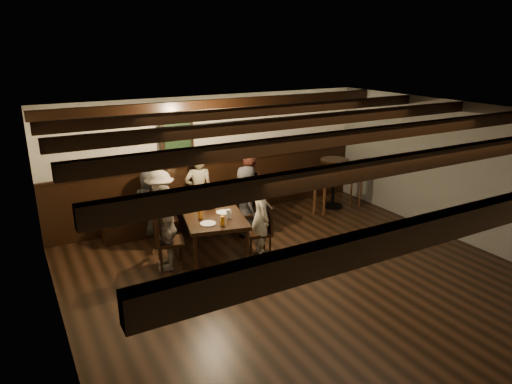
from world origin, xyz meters
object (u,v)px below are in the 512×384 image
person_bench_left (150,203)px  bar_stool_right (356,188)px  dining_table (209,211)px  person_right_near (246,201)px  person_bench_centre (199,191)px  chair_right_far (259,240)px  person_left_far (166,227)px  chair_left_far (170,251)px  person_right_far (261,216)px  bar_stool_left (320,195)px  high_top_table (334,176)px  person_bench_right (248,191)px  chair_right_near (245,221)px  chair_left_near (164,228)px  person_left_near (161,208)px

person_bench_left → bar_stool_right: size_ratio=1.16×
dining_table → bar_stool_right: 3.68m
dining_table → person_right_near: size_ratio=1.67×
person_right_near → dining_table: bearing=121.0°
person_bench_centre → person_right_near: 0.96m
chair_right_far → person_left_far: person_left_far is taller
dining_table → person_bench_centre: bearing=90.0°
chair_left_far → person_right_near: person_right_near is taller
person_right_near → bar_stool_right: (2.80, 0.26, -0.25)m
person_right_far → bar_stool_left: person_right_far is taller
person_bench_left → bar_stool_left: 3.37m
chair_left_far → high_top_table: (3.93, 0.97, 0.41)m
dining_table → person_right_near: person_right_near is taller
bar_stool_right → person_bench_right: bearing=177.9°
person_bench_left → bar_stool_left: bearing=-177.2°
chair_left_far → bar_stool_right: bearing=113.4°
chair_right_near → bar_stool_left: bearing=-70.5°
chair_left_far → chair_right_near: size_ratio=1.03×
chair_left_near → chair_right_near: bearing=90.0°
person_left_near → person_right_near: (1.46, -0.34, -0.02)m
chair_left_far → chair_right_far: (1.40, -0.32, -0.01)m
person_right_far → chair_left_near: bearing=58.5°
chair_right_near → person_right_near: (0.03, -0.01, 0.38)m
dining_table → person_bench_right: (1.08, 0.67, -0.00)m
chair_right_near → chair_right_far: chair_right_far is taller
chair_right_far → person_bench_right: (0.48, 1.27, 0.42)m
person_right_far → high_top_table: person_right_far is taller
chair_right_near → person_right_near: 0.38m
person_bench_right → person_bench_left: bearing=0.0°
dining_table → chair_left_far: 0.94m
person_left_far → high_top_table: person_left_far is taller
chair_left_near → person_left_near: bearing=-90.0°
person_right_far → person_bench_centre: bearing=26.6°
high_top_table → chair_left_near: bearing=-178.6°
person_right_far → person_bench_left: bearing=50.7°
chair_left_near → person_bench_left: size_ratio=0.77×
person_left_far → person_right_far: person_right_far is taller
person_bench_left → person_right_far: size_ratio=0.90×
chair_left_near → person_left_far: bearing=-1.9°
person_left_far → bar_stool_right: person_left_far is taller
chair_right_far → person_right_far: size_ratio=0.64×
chair_right_near → bar_stool_left: (1.83, 0.21, 0.13)m
chair_right_far → person_right_far: (0.03, -0.01, 0.42)m
person_left_near → person_left_far: 0.90m
dining_table → chair_right_near: 0.95m
person_left_near → person_right_far: bearing=59.0°
person_bench_left → bar_stool_right: (4.31, -0.55, -0.22)m
person_bench_centre → person_right_near: bearing=141.3°
person_left_far → dining_table: bearing=121.0°
person_bench_centre → dining_table: bearing=90.0°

